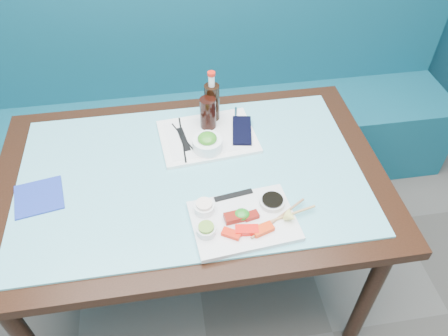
{
  "coord_description": "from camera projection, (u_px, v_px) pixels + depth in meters",
  "views": [
    {
      "loc": [
        -0.05,
        0.35,
        1.88
      ],
      "look_at": [
        0.12,
        1.41,
        0.8
      ],
      "focal_mm": 35.0,
      "sensor_mm": 36.0,
      "label": 1
    }
  ],
  "objects": [
    {
      "name": "soy_dish",
      "position": [
        272.0,
        202.0,
        1.44
      ],
      "size": [
        0.1,
        0.1,
        0.02
      ],
      "primitive_type": "cylinder",
      "rotation": [
        0.0,
        0.0,
        0.29
      ],
      "color": "silver",
      "rests_on": "sashimi_plate"
    },
    {
      "name": "black_chopstick_b",
      "position": [
        185.0,
        139.0,
        1.67
      ],
      "size": [
        0.09,
        0.2,
        0.01
      ],
      "primitive_type": "cylinder",
      "rotation": [
        1.57,
        0.0,
        0.39
      ],
      "color": "black",
      "rests_on": "serving_tray"
    },
    {
      "name": "lemon_wedge",
      "position": [
        291.0,
        217.0,
        1.38
      ],
      "size": [
        0.05,
        0.05,
        0.04
      ],
      "primitive_type": "cone",
      "rotation": [
        1.57,
        0.0,
        0.73
      ],
      "color": "#FFFA78",
      "rests_on": "sashimi_plate"
    },
    {
      "name": "cola_bottle_body",
      "position": [
        212.0,
        104.0,
        1.72
      ],
      "size": [
        0.06,
        0.06,
        0.17
      ],
      "primitive_type": "cylinder",
      "rotation": [
        0.0,
        0.0,
        -0.08
      ],
      "color": "black",
      "rests_on": "glass_top"
    },
    {
      "name": "booth_bench",
      "position": [
        179.0,
        114.0,
        2.42
      ],
      "size": [
        3.0,
        0.56,
        1.17
      ],
      "color": "#0E4C5E",
      "rests_on": "ground"
    },
    {
      "name": "chopstick_sleeve",
      "position": [
        234.0,
        195.0,
        1.47
      ],
      "size": [
        0.14,
        0.04,
        0.0
      ],
      "primitive_type": "cube",
      "rotation": [
        0.0,
        0.0,
        0.15
      ],
      "color": "black",
      "rests_on": "sashimi_plate"
    },
    {
      "name": "black_chopstick_a",
      "position": [
        182.0,
        139.0,
        1.67
      ],
      "size": [
        0.01,
        0.26,
        0.01
      ],
      "primitive_type": "cylinder",
      "rotation": [
        1.57,
        0.0,
        0.01
      ],
      "color": "black",
      "rests_on": "serving_tray"
    },
    {
      "name": "navy_pouch",
      "position": [
        242.0,
        131.0,
        1.7
      ],
      "size": [
        0.1,
        0.18,
        0.01
      ],
      "primitive_type": "cube",
      "rotation": [
        0.0,
        0.0,
        -0.17
      ],
      "color": "black",
      "rests_on": "serving_tray"
    },
    {
      "name": "seaweed_bowl",
      "position": [
        207.0,
        144.0,
        1.62
      ],
      "size": [
        0.14,
        0.14,
        0.04
      ],
      "primitive_type": "cylinder",
      "rotation": [
        0.0,
        0.0,
        -0.3
      ],
      "color": "white",
      "rests_on": "serving_tray"
    },
    {
      "name": "salmon_right",
      "position": [
        263.0,
        229.0,
        1.36
      ],
      "size": [
        0.07,
        0.05,
        0.02
      ],
      "primitive_type": "cube",
      "rotation": [
        0.0,
        0.0,
        0.32
      ],
      "color": "#FF370A",
      "rests_on": "sashimi_plate"
    },
    {
      "name": "wooden_chopstick_b",
      "position": [
        281.0,
        218.0,
        1.4
      ],
      "size": [
        0.24,
        0.07,
        0.01
      ],
      "primitive_type": "cylinder",
      "rotation": [
        1.57,
        0.0,
        -1.33
      ],
      "color": "tan",
      "rests_on": "sashimi_plate"
    },
    {
      "name": "serving_tray",
      "position": [
        208.0,
        137.0,
        1.7
      ],
      "size": [
        0.39,
        0.31,
        0.01
      ],
      "primitive_type": "cube",
      "rotation": [
        0.0,
        0.0,
        0.09
      ],
      "color": "white",
      "rests_on": "glass_top"
    },
    {
      "name": "glass_top",
      "position": [
        191.0,
        173.0,
        1.57
      ],
      "size": [
        1.22,
        0.76,
        0.01
      ],
      "primitive_type": "cube",
      "color": "#64BBC9",
      "rests_on": "dining_table"
    },
    {
      "name": "salmon_mid",
      "position": [
        247.0,
        230.0,
        1.36
      ],
      "size": [
        0.08,
        0.04,
        0.02
      ],
      "primitive_type": "cube",
      "rotation": [
        0.0,
        0.0,
        -0.13
      ],
      "color": "#FF130A",
      "rests_on": "sashimi_plate"
    },
    {
      "name": "ramekin_wasabi",
      "position": [
        206.0,
        231.0,
        1.35
      ],
      "size": [
        0.07,
        0.07,
        0.03
      ],
      "primitive_type": "cylinder",
      "rotation": [
        0.0,
        0.0,
        0.19
      ],
      "color": "white",
      "rests_on": "sashimi_plate"
    },
    {
      "name": "wasabi_fill",
      "position": [
        206.0,
        227.0,
        1.34
      ],
      "size": [
        0.05,
        0.05,
        0.01
      ],
      "primitive_type": "cylinder",
      "rotation": [
        0.0,
        0.0,
        0.01
      ],
      "color": "#6B9D32",
      "rests_on": "ramekin_wasabi"
    },
    {
      "name": "salmon_left",
      "position": [
        231.0,
        234.0,
        1.35
      ],
      "size": [
        0.07,
        0.06,
        0.01
      ],
      "primitive_type": "cube",
      "rotation": [
        0.0,
        0.0,
        -0.54
      ],
      "color": "red",
      "rests_on": "sashimi_plate"
    },
    {
      "name": "fork",
      "position": [
        236.0,
        114.0,
        1.77
      ],
      "size": [
        0.03,
        0.09,
        0.01
      ],
      "primitive_type": "cylinder",
      "rotation": [
        1.57,
        0.0,
        -0.19
      ],
      "color": "white",
      "rests_on": "serving_tray"
    },
    {
      "name": "wooden_chopstick_a",
      "position": [
        278.0,
        218.0,
        1.39
      ],
      "size": [
        0.21,
        0.13,
        0.01
      ],
      "primitive_type": "cylinder",
      "rotation": [
        1.57,
        0.0,
        -1.01
      ],
      "color": "#9A6C48",
      "rests_on": "sashimi_plate"
    },
    {
      "name": "dining_table",
      "position": [
        192.0,
        189.0,
        1.63
      ],
      "size": [
        1.4,
        0.9,
        0.75
      ],
      "color": "black",
      "rests_on": "ground"
    },
    {
      "name": "ramekin_ginger",
      "position": [
        204.0,
        208.0,
        1.41
      ],
      "size": [
        0.08,
        0.08,
        0.03
      ],
      "primitive_type": "cylinder",
      "rotation": [
        0.0,
        0.0,
        -0.15
      ],
      "color": "white",
      "rests_on": "sashimi_plate"
    },
    {
      "name": "tuna_right",
      "position": [
        251.0,
        216.0,
        1.4
      ],
      "size": [
        0.05,
        0.04,
        0.02
      ],
      "primitive_type": "cube",
      "rotation": [
        0.0,
        0.0,
        0.22
      ],
      "color": "maroon",
      "rests_on": "sashimi_plate"
    },
    {
      "name": "cola_glass",
      "position": [
        208.0,
        113.0,
        1.68
      ],
      "size": [
        0.07,
        0.07,
        0.13
      ],
      "primitive_type": "cylinder",
      "rotation": [
        0.0,
        0.0,
        -0.12
      ],
      "color": "black",
      "rests_on": "serving_tray"
    },
    {
      "name": "blue_napkin",
      "position": [
        39.0,
        197.0,
        1.48
      ],
      "size": [
        0.18,
        0.18,
        0.01
      ],
      "primitive_type": "cube",
      "rotation": [
        0.0,
        0.0,
        0.19
      ],
      "color": "navy",
      "rests_on": "glass_top"
    },
    {
      "name": "tray_sleeve",
      "position": [
        183.0,
        139.0,
        1.67
      ],
      "size": [
        0.04,
        0.14,
        0.0
      ],
      "primitive_type": "cube",
      "rotation": [
        0.0,
        0.0,
        0.16
      ],
      "color": "black",
      "rests_on": "serving_tray"
    },
    {
      "name": "cola_bottle_cap",
      "position": [
        211.0,
        74.0,
        1.62
      ],
      "size": [
        0.04,
        0.04,
        0.01
      ],
      "primitive_type": "cylinder",
      "rotation": [
        0.0,
        0.0,
        -0.25
      ],
      "color": "red",
      "rests_on": "cola_bottle_neck"
    },
    {
      "name": "cola_bottle_neck",
      "position": [
        212.0,
        81.0,
        1.64
      ],
      "size": [
        0.03,
        0.03,
        0.05
      ],
      "primitive_type": "cylinder",
      "rotation": [
        0.0,
        0.0,
        0.39
      ],
      "color": "white",
      "rests_on": "cola_bottle_body"
    },
    {
      "name": "seaweed_garnish",
      "position": [
        242.0,
        214.0,
        1.39
      ],
      "size": [
        0.06,
        0.06,
        0.03
      ],
      "primitive_type": "ellipsoid",
      "rotation": [
        0.0,
        0.0,
        0.38
      ],
      "color": "#1F801D",
      "rests_on": "sashimi_plate"
    },
    {
      "name": "tuna_left",
      "position": [
        234.0,
        217.0,
        1.39
      ],
      "size": [
        0.07,
        0.05,
        0.02
      ],
      "primitive_type": "cube",
      "rotation": [
        0.0,
        0.0,
        0.13
      ],
      "color": "maroon",
      "rests_on": "sashimi_plate"
    },
    {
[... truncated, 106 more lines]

